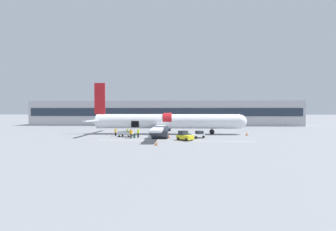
{
  "coord_description": "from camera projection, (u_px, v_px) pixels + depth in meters",
  "views": [
    {
      "loc": [
        5.13,
        -44.32,
        5.39
      ],
      "look_at": [
        2.99,
        3.46,
        4.32
      ],
      "focal_mm": 24.0,
      "sensor_mm": 36.0,
      "label": 1
    }
  ],
  "objects": [
    {
      "name": "ground_crew_driver",
      "position": [
        128.0,
        132.0,
        48.61
      ],
      "size": [
        0.49,
        0.49,
        1.54
      ],
      "color": "#2D2D33",
      "rests_on": "ground_plane"
    },
    {
      "name": "safety_cone_nose",
      "position": [
        247.0,
        134.0,
        48.69
      ],
      "size": [
        0.64,
        0.64,
        0.7
      ],
      "color": "black",
      "rests_on": "ground_plane"
    },
    {
      "name": "airplane",
      "position": [
        165.0,
        122.0,
        51.13
      ],
      "size": [
        35.93,
        31.43,
        11.71
      ],
      "color": "white",
      "rests_on": "ground_plane"
    },
    {
      "name": "ground_crew_loader_b",
      "position": [
        131.0,
        133.0,
        43.17
      ],
      "size": [
        0.59,
        0.59,
        1.85
      ],
      "color": "#2D2D33",
      "rests_on": "ground_plane"
    },
    {
      "name": "ground_crew_supervisor",
      "position": [
        138.0,
        133.0,
        44.71
      ],
      "size": [
        0.53,
        0.63,
        1.81
      ],
      "color": "black",
      "rests_on": "ground_plane"
    },
    {
      "name": "ground_crew_loader_a",
      "position": [
        116.0,
        132.0,
        47.32
      ],
      "size": [
        0.4,
        0.58,
        1.68
      ],
      "color": "black",
      "rests_on": "ground_plane"
    },
    {
      "name": "safety_cone_engine_left",
      "position": [
        156.0,
        143.0,
        34.72
      ],
      "size": [
        0.49,
        0.49,
        0.78
      ],
      "color": "black",
      "rests_on": "ground_plane"
    },
    {
      "name": "baggage_tug_lead",
      "position": [
        198.0,
        135.0,
        43.85
      ],
      "size": [
        3.01,
        2.68,
        1.41
      ],
      "color": "white",
      "rests_on": "ground_plane"
    },
    {
      "name": "baggage_cart_loading",
      "position": [
        126.0,
        134.0,
        45.75
      ],
      "size": [
        4.02,
        2.33,
        1.21
      ],
      "color": "#B7BABF",
      "rests_on": "ground_plane"
    },
    {
      "name": "ground_plane",
      "position": [
        152.0,
        138.0,
        44.62
      ],
      "size": [
        500.0,
        500.0,
        0.0
      ],
      "primitive_type": "plane",
      "color": "gray"
    },
    {
      "name": "safety_cone_wingtip",
      "position": [
        168.0,
        136.0,
        44.0
      ],
      "size": [
        0.6,
        0.6,
        0.71
      ],
      "color": "black",
      "rests_on": "ground_plane"
    },
    {
      "name": "suitcase_on_tarmac_upright",
      "position": [
        134.0,
        136.0,
        43.87
      ],
      "size": [
        0.35,
        0.22,
        0.84
      ],
      "color": "#14472D",
      "rests_on": "ground_plane"
    },
    {
      "name": "apron_marking_line",
      "position": [
        175.0,
        141.0,
        39.86
      ],
      "size": [
        27.91,
        1.03,
        0.01
      ],
      "color": "silver",
      "rests_on": "ground_plane"
    },
    {
      "name": "baggage_tug_mid",
      "position": [
        185.0,
        136.0,
        40.54
      ],
      "size": [
        3.21,
        3.19,
        1.71
      ],
      "color": "yellow",
      "rests_on": "ground_plane"
    },
    {
      "name": "terminal_strip",
      "position": [
        164.0,
        113.0,
        82.45
      ],
      "size": [
        96.58,
        9.35,
        8.77
      ],
      "color": "#B2B2B7",
      "rests_on": "ground_plane"
    }
  ]
}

